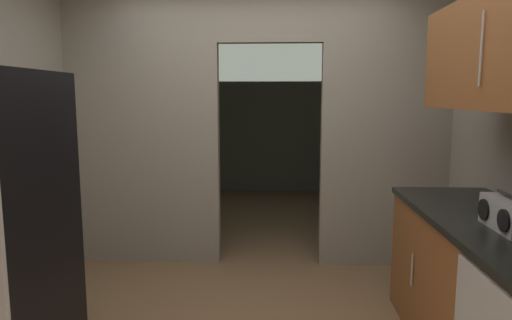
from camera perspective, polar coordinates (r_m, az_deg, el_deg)
kitchen_partition at (r=4.21m, az=-0.51°, el=5.61°), size 3.52×0.12×2.65m
adjoining_room_shell at (r=6.46m, az=1.01°, el=5.76°), size 3.52×3.40×2.65m
lower_cabinet_run at (r=2.91m, az=28.08°, el=-15.76°), size 0.69×2.03×0.90m
boombox at (r=2.66m, az=29.04°, el=-6.03°), size 0.15×0.36×0.19m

